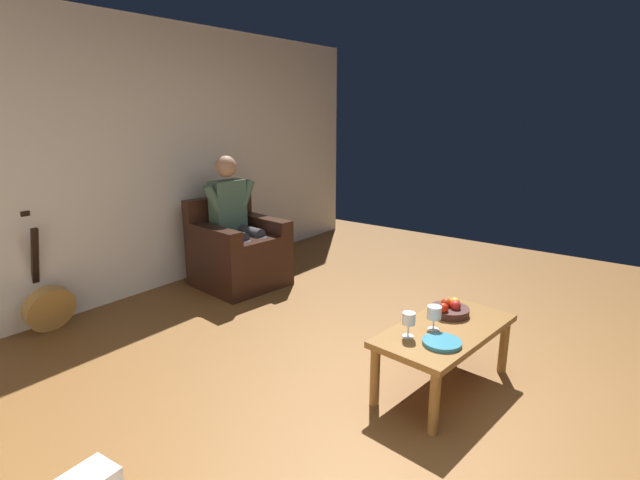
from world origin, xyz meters
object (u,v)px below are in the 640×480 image
(fruit_bowl, at_px, (450,309))
(decorative_dish, at_px, (442,342))
(armchair, at_px, (238,253))
(guitar, at_px, (49,305))
(person_seated, at_px, (235,216))
(wine_glass_far, at_px, (409,320))
(coffee_table, at_px, (445,337))
(wine_glass_near, at_px, (434,314))

(fruit_bowl, relative_size, decorative_dish, 1.13)
(armchair, relative_size, guitar, 0.90)
(person_seated, distance_m, fruit_bowl, 2.50)
(guitar, relative_size, wine_glass_far, 6.36)
(armchair, xyz_separation_m, guitar, (1.71, -0.42, -0.11))
(person_seated, relative_size, guitar, 1.33)
(wine_glass_far, bearing_deg, coffee_table, 153.05)
(coffee_table, xyz_separation_m, fruit_bowl, (-0.21, -0.06, 0.10))
(armchair, distance_m, wine_glass_near, 2.54)
(person_seated, relative_size, decorative_dish, 5.74)
(armchair, bearing_deg, decorative_dish, 79.08)
(guitar, height_order, decorative_dish, guitar)
(person_seated, distance_m, wine_glass_near, 2.56)
(armchair, distance_m, wine_glass_far, 2.52)
(guitar, bearing_deg, person_seated, 166.82)
(armchair, bearing_deg, fruit_bowl, 87.91)
(person_seated, xyz_separation_m, guitar, (1.71, -0.40, -0.49))
(armchair, relative_size, coffee_table, 0.84)
(coffee_table, height_order, wine_glass_near, wine_glass_near)
(person_seated, bearing_deg, decorative_dish, 79.17)
(wine_glass_far, bearing_deg, fruit_bowl, 171.33)
(wine_glass_near, height_order, wine_glass_far, same)
(armchair, bearing_deg, coffee_table, 83.53)
(armchair, distance_m, fruit_bowl, 2.47)
(wine_glass_near, height_order, decorative_dish, wine_glass_near)
(coffee_table, distance_m, fruit_bowl, 0.24)
(guitar, xyz_separation_m, wine_glass_near, (-1.05, 2.87, 0.30))
(fruit_bowl, bearing_deg, wine_glass_near, 2.05)
(wine_glass_near, xyz_separation_m, fruit_bowl, (-0.28, -0.01, -0.07))
(person_seated, height_order, wine_glass_far, person_seated)
(armchair, distance_m, decorative_dish, 2.70)
(armchair, relative_size, wine_glass_far, 5.70)
(person_seated, bearing_deg, guitar, -6.39)
(person_seated, xyz_separation_m, fruit_bowl, (0.38, 2.45, -0.26))
(wine_glass_near, bearing_deg, armchair, -105.15)
(armchair, height_order, guitar, guitar)
(wine_glass_near, distance_m, decorative_dish, 0.22)
(person_seated, height_order, guitar, person_seated)
(coffee_table, relative_size, decorative_dish, 4.63)
(wine_glass_near, xyz_separation_m, decorative_dish, (0.16, 0.12, -0.09))
(decorative_dish, bearing_deg, guitar, -73.42)
(guitar, bearing_deg, wine_glass_near, 110.11)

